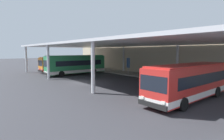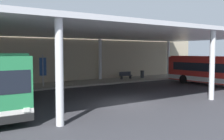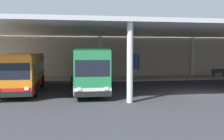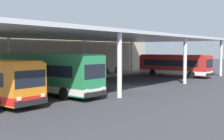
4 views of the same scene
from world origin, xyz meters
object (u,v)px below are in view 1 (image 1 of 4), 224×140
trash_bin (208,79)px  bus_second_bay (76,65)px  bus_middle_bay (190,81)px  banner_sign (128,64)px  bench_waiting (188,77)px  bus_nearest_bay (65,64)px

trash_bin → bus_second_bay: bearing=-158.1°
bus_middle_bay → banner_sign: bearing=152.4°
bus_second_bay → bench_waiting: bus_second_bay is taller
banner_sign → bus_second_bay: bearing=-130.6°
trash_bin → banner_sign: (-13.82, -0.73, 1.30)m
bench_waiting → banner_sign: 11.27m
bench_waiting → trash_bin: (2.66, -0.15, 0.01)m
bench_waiting → bus_second_bay: bearing=-154.8°
bus_middle_bay → bus_second_bay: bearing=177.5°
bus_second_bay → banner_sign: 9.68m
bus_middle_bay → bench_waiting: bus_middle_bay is taller
banner_sign → bus_middle_bay: bearing=-27.6°
bus_second_bay → bus_middle_bay: (22.22, -0.97, -0.19)m
bus_nearest_bay → bench_waiting: bearing=19.1°
bus_middle_bay → trash_bin: bearing=103.0°
bench_waiting → trash_bin: 2.67m
bus_nearest_bay → bus_second_bay: (5.31, -0.35, 0.19)m
trash_bin → banner_sign: 13.90m
bus_second_bay → bench_waiting: size_ratio=6.31×
bus_second_bay → banner_sign: bus_second_bay is taller
bench_waiting → trash_bin: trash_bin is taller
bus_nearest_bay → bus_middle_bay: size_ratio=1.00×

